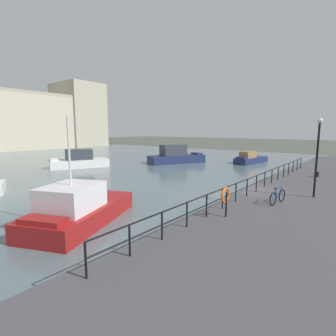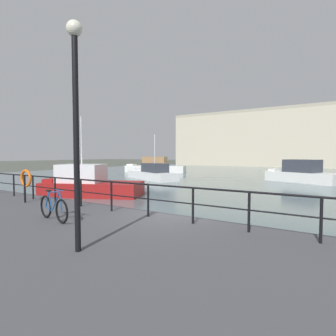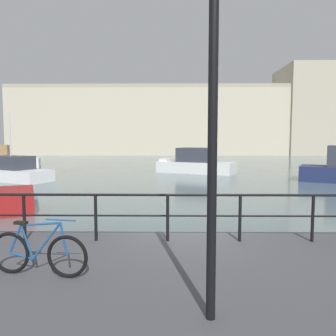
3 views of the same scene
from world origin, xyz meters
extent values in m
plane|color=#4C5147|center=(0.00, 0.00, 0.00)|extent=(240.00, 240.00, 0.00)
cube|color=slate|center=(0.00, 30.20, 0.01)|extent=(80.00, 60.00, 0.01)
cube|color=#C1B79E|center=(0.00, 62.27, 6.50)|extent=(65.66, 12.19, 13.00)
cube|color=#A49C86|center=(0.00, 56.47, 13.35)|extent=(65.66, 0.60, 0.70)
cube|color=white|center=(1.89, 23.08, 0.53)|extent=(7.58, 5.33, 1.04)
cube|color=#333842|center=(1.86, 23.09, 1.70)|extent=(3.79, 3.33, 1.31)
cube|color=white|center=(-0.84, 24.33, 1.17)|extent=(1.53, 2.00, 0.24)
cube|color=maroon|center=(-9.60, 5.20, 0.48)|extent=(7.33, 5.33, 0.94)
cube|color=silver|center=(-10.33, 4.89, 1.57)|extent=(3.58, 3.26, 1.24)
cube|color=maroon|center=(-12.20, 4.08, 1.07)|extent=(1.55, 2.18, 0.24)
cylinder|color=silver|center=(-10.33, 4.89, 3.85)|extent=(0.10, 0.10, 3.33)
cube|color=white|center=(-19.96, 27.66, 0.54)|extent=(10.09, 4.59, 1.06)
cube|color=#997047|center=(-20.02, 27.64, 1.81)|extent=(4.10, 2.72, 1.47)
cube|color=white|center=(-23.97, 26.57, 1.19)|extent=(1.53, 1.70, 0.24)
cube|color=white|center=(-13.28, 17.37, 0.45)|extent=(8.39, 5.69, 0.87)
cube|color=#333842|center=(-12.58, 17.02, 1.38)|extent=(3.78, 3.10, 1.00)
cube|color=white|center=(-16.38, 18.87, 1.00)|extent=(1.60, 1.90, 0.24)
cylinder|color=silver|center=(-12.58, 17.02, 3.52)|extent=(0.10, 0.10, 3.27)
cylinder|color=black|center=(-8.52, -0.75, 1.37)|extent=(0.07, 0.07, 1.05)
cylinder|color=black|center=(-6.90, -0.75, 1.37)|extent=(0.07, 0.07, 1.05)
cylinder|color=black|center=(-5.27, -0.75, 1.37)|extent=(0.07, 0.07, 1.05)
cylinder|color=black|center=(-3.65, -0.75, 1.37)|extent=(0.07, 0.07, 1.05)
cylinder|color=black|center=(-2.03, -0.75, 1.37)|extent=(0.07, 0.07, 1.05)
cylinder|color=black|center=(-0.41, -0.75, 1.37)|extent=(0.07, 0.07, 1.05)
cylinder|color=black|center=(1.21, -0.75, 1.37)|extent=(0.07, 0.07, 1.05)
cylinder|color=black|center=(2.83, -0.75, 1.37)|extent=(0.07, 0.07, 1.05)
cylinder|color=black|center=(4.45, -0.75, 1.37)|extent=(0.07, 0.07, 1.05)
cylinder|color=black|center=(-0.41, -0.75, 1.90)|extent=(25.94, 0.06, 0.06)
cylinder|color=black|center=(-0.41, -0.75, 1.43)|extent=(25.94, 0.04, 0.04)
torus|color=black|center=(-2.04, -2.79, 1.21)|extent=(0.72, 0.18, 0.72)
torus|color=black|center=(-3.07, -2.61, 1.21)|extent=(0.72, 0.18, 0.72)
cylinder|color=#194C8C|center=(-2.40, -2.73, 1.45)|extent=(0.55, 0.13, 0.66)
cylinder|color=#194C8C|center=(-2.75, -2.67, 1.41)|extent=(0.24, 0.07, 0.58)
cylinder|color=#194C8C|center=(-2.50, -2.71, 1.73)|extent=(0.72, 0.16, 0.11)
cylinder|color=#194C8C|center=(-2.86, -2.65, 1.17)|extent=(0.43, 0.11, 0.12)
cylinder|color=#194C8C|center=(-2.96, -2.63, 1.45)|extent=(0.26, 0.08, 0.51)
cylinder|color=#194C8C|center=(-2.09, -2.78, 1.49)|extent=(0.14, 0.06, 0.57)
cube|color=black|center=(-2.85, -2.65, 1.74)|extent=(0.23, 0.13, 0.05)
cylinder|color=#194C8C|center=(-2.14, -2.77, 1.82)|extent=(0.52, 0.11, 0.02)
cylinder|color=black|center=(-6.32, -1.46, 1.42)|extent=(0.08, 0.08, 1.15)
torus|color=orange|center=(-6.32, -1.40, 1.87)|extent=(0.75, 0.11, 0.75)
cylinder|color=black|center=(0.19, -4.02, 3.05)|extent=(0.12, 0.12, 4.40)
sphere|color=silver|center=(0.19, -4.02, 5.39)|extent=(0.32, 0.32, 0.32)
camera|label=1|loc=(-17.18, -6.61, 4.89)|focal=27.87mm
camera|label=2|loc=(4.66, -7.62, 2.86)|focal=28.33mm
camera|label=3|loc=(-0.30, -8.13, 3.14)|focal=35.74mm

